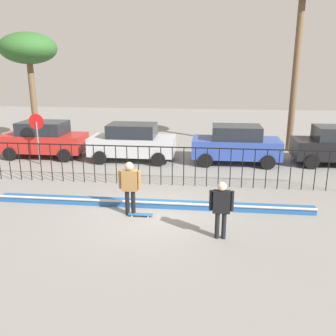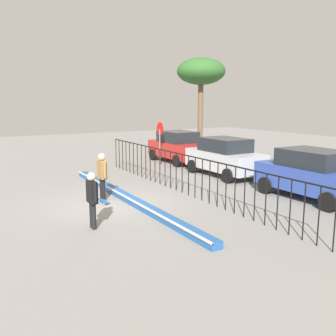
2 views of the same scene
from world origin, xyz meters
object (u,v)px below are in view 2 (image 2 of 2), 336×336
Objects in this scene: camera_operator at (92,195)px; parked_car_blue at (312,174)px; parked_car_red at (178,146)px; skateboarder at (102,172)px; skateboard at (103,201)px; parked_car_silver at (225,157)px; palm_tree_short at (201,73)px; stop_sign at (160,138)px.

parked_car_blue is (0.93, 8.39, -0.04)m from camera_operator.
parked_car_blue is at bearing -3.26° from parked_car_red.
parked_car_blue is at bearing 68.44° from skateboarder.
parked_car_silver is (-1.73, 7.06, 0.91)m from skateboard.
camera_operator is (2.90, -1.38, -0.06)m from skateboarder.
parked_car_red is 4.84m from parked_car_silver.
skateboarder is 7.99m from parked_car_blue.
camera_operator is at bearing -45.49° from parked_car_red.
parked_car_silver is at bearing -25.58° from palm_tree_short.
parked_car_red is 1.00× the size of parked_car_blue.
parked_car_silver is at bearing 108.37° from skateboarder.
skateboard is 7.33m from parked_car_silver.
camera_operator is 0.67× the size of stop_sign.
skateboard is at bearing -114.92° from parked_car_blue.
camera_operator is 0.26× the size of palm_tree_short.
parked_car_red and parked_car_blue have the same top height.
palm_tree_short reaches higher than parked_car_red.
stop_sign reaches higher than parked_car_red.
parked_car_red is at bearing -178.34° from parked_car_silver.
skateboard is 3.00m from camera_operator.
stop_sign is (-8.73, 7.10, 0.60)m from camera_operator.
skateboard is 7.97m from parked_car_blue.
stop_sign is (-9.67, -1.29, 0.64)m from parked_car_blue.
parked_car_red is at bearing 132.21° from skateboard.
stop_sign reaches higher than skateboarder.
palm_tree_short reaches higher than camera_operator.
parked_car_blue is 9.77m from stop_sign.
palm_tree_short is at bearing 117.03° from stop_sign.
skateboard is 0.19× the size of parked_car_red.
parked_car_red is (-6.22, 7.17, -0.10)m from skateboarder.
parked_car_blue is (5.22, 0.06, 0.00)m from parked_car_silver.
parked_car_blue is (10.05, -0.16, 0.00)m from parked_car_red.
stop_sign is 6.39m from palm_tree_short.
parked_car_silver is 5.22m from parked_car_blue.
skateboarder is 0.42× the size of parked_car_silver.
skateboarder is 0.42× the size of parked_car_red.
stop_sign is 0.38× the size of palm_tree_short.
parked_car_silver is at bearing -49.96° from camera_operator.
skateboard is at bearing -10.00° from skateboarder.
palm_tree_short is (-8.46, 10.28, 5.54)m from skateboard.
skateboard is 8.64m from stop_sign.
parked_car_silver is 0.65× the size of palm_tree_short.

